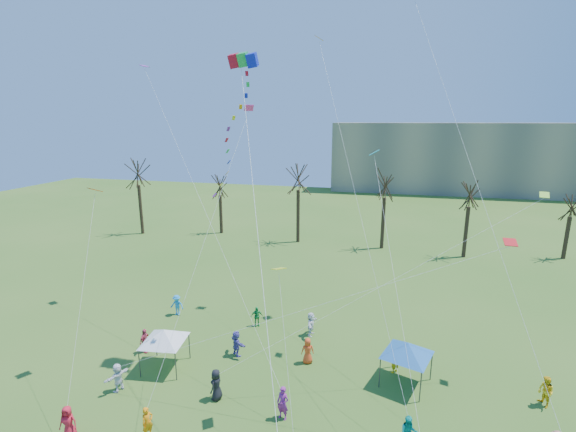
% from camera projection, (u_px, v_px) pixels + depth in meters
% --- Properties ---
extents(distant_building, '(60.00, 14.00, 15.00)m').
position_uv_depth(distant_building, '(472.00, 158.00, 87.74)').
color(distant_building, gray).
rests_on(distant_building, ground).
extents(bare_tree_row, '(69.91, 8.44, 10.74)m').
position_uv_depth(bare_tree_row, '(355.00, 192.00, 48.85)').
color(bare_tree_row, black).
rests_on(bare_tree_row, ground).
extents(big_box_kite, '(4.03, 7.60, 21.87)m').
position_uv_depth(big_box_kite, '(236.00, 138.00, 23.29)').
color(big_box_kite, red).
rests_on(big_box_kite, ground).
extents(canopy_tent_white, '(3.55, 3.55, 2.68)m').
position_uv_depth(canopy_tent_white, '(164.00, 335.00, 25.33)').
color(canopy_tent_white, '#3F3F44').
rests_on(canopy_tent_white, ground).
extents(canopy_tent_blue, '(3.46, 3.46, 2.75)m').
position_uv_depth(canopy_tent_blue, '(407.00, 349.00, 23.74)').
color(canopy_tent_blue, '#3F3F44').
rests_on(canopy_tent_blue, ground).
extents(festival_crowd, '(26.28, 14.80, 1.86)m').
position_uv_depth(festival_crowd, '(292.00, 381.00, 23.08)').
color(festival_crowd, red).
rests_on(festival_crowd, ground).
extents(small_kites_aloft, '(29.05, 17.57, 33.09)m').
position_uv_depth(small_kites_aloft, '(309.00, 148.00, 24.90)').
color(small_kites_aloft, red).
rests_on(small_kites_aloft, ground).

